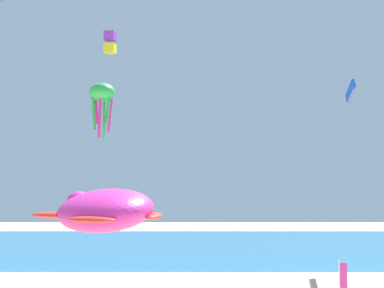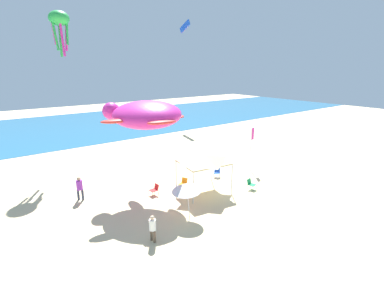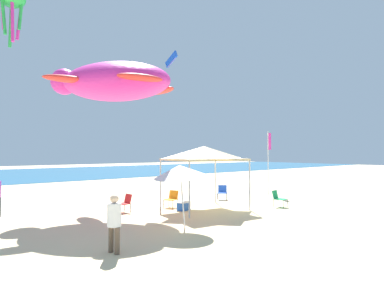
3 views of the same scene
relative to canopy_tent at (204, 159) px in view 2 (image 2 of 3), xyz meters
name	(u,v)px [view 2 (image 2 of 3)]	position (x,y,z in m)	size (l,w,h in m)	color
ground	(235,186)	(2.80, -0.66, -2.74)	(120.00, 120.00, 0.10)	beige
ocean_strip	(99,123)	(2.80, 32.49, -2.68)	(120.00, 27.65, 0.02)	#28668E
canopy_tent	(204,159)	(0.00, 0.00, 0.00)	(3.80, 3.35, 3.05)	#B7B7BC
beach_umbrella	(187,188)	(-3.34, -2.41, -0.61)	(1.94, 1.91, 2.42)	silver
folding_chair_right_of_tent	(184,183)	(-0.90, 1.41, -2.22)	(0.78, 0.73, 0.82)	black
folding_chair_facing_ocean	(251,183)	(3.29, -1.95, -2.22)	(0.62, 0.70, 0.82)	black
folding_chair_near_cooler	(155,189)	(-3.34, 1.74, -2.22)	(0.66, 0.58, 0.82)	black
folding_chair_left_of_tent	(217,172)	(2.87, 1.60, -2.22)	(0.81, 0.80, 0.82)	black
cooler_box	(190,190)	(-0.96, 0.39, -2.49)	(0.71, 0.58, 0.40)	blue
banner_flag	(251,144)	(6.64, 1.11, -0.22)	(0.36, 0.06, 4.12)	silver
person_by_tent	(153,226)	(-6.35, -3.38, -1.75)	(0.38, 0.42, 1.60)	brown
person_near_umbrella	(80,187)	(-8.11, 4.25, -1.64)	(0.43, 0.43, 1.79)	#33384C
kite_octopus_green	(59,21)	(-6.01, 13.71, 10.82)	(1.81, 1.81, 4.02)	green
kite_parafoil_blue	(185,27)	(15.84, 24.56, 13.28)	(0.60, 3.15, 1.89)	blue
kite_turtle_magenta	(145,114)	(-3.53, 2.43, 3.42)	(6.64, 6.64, 2.36)	#E02D9E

